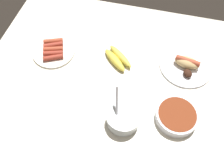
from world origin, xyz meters
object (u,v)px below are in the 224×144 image
bowl_coleslaw (123,117)px  bowl_chili (176,116)px  plate_sausages (54,50)px  banana_bunch (117,58)px  plate_hotdog_assembled (186,65)px

bowl_coleslaw → bowl_chili: (-20.52, -6.24, -1.08)cm
bowl_coleslaw → plate_sausages: 48.12cm
plate_sausages → bowl_chili: bearing=161.3°
banana_bunch → bowl_chili: bowl_chili is taller
banana_bunch → bowl_chili: 37.30cm
banana_bunch → plate_sausages: banana_bunch is taller
plate_sausages → bowl_chili: (-60.51, 20.43, 1.21)cm
bowl_coleslaw → bowl_chili: size_ratio=0.95×
plate_hotdog_assembled → bowl_coleslaw: bearing=55.7°
bowl_coleslaw → plate_hotdog_assembled: bearing=-124.3°
plate_hotdog_assembled → plate_sausages: bearing=5.8°
plate_sausages → plate_hotdog_assembled: 62.83cm
banana_bunch → bowl_chili: bearing=142.3°
plate_sausages → plate_hotdog_assembled: plate_hotdog_assembled is taller
bowl_coleslaw → plate_sausages: bowl_coleslaw is taller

